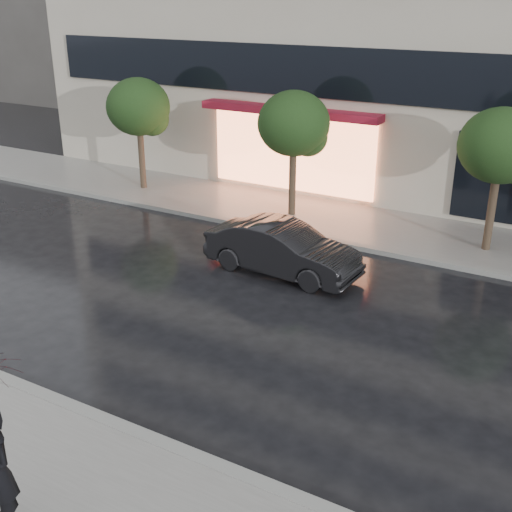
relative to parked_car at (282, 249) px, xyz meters
The scene contains 9 objects.
ground 6.16m from the parked_car, 78.24° to the right, with size 120.00×120.00×0.00m, color black.
sidewalk_far 4.47m from the parked_car, 73.63° to the left, with size 60.00×3.50×0.12m, color slate.
curb_near 7.14m from the parked_car, 79.88° to the right, with size 60.00×0.25×0.14m, color gray.
curb_far 2.86m from the parked_car, 63.46° to the left, with size 60.00×0.25×0.14m, color gray.
bg_building_left 33.82m from the parked_car, 143.22° to the left, with size 14.00×10.00×12.00m, color #59544F.
tree_far_west 8.97m from the parked_car, 152.34° to the left, with size 2.20×2.20×3.99m.
tree_mid_west 4.92m from the parked_car, 112.76° to the left, with size 2.20×2.20×3.99m.
tree_mid_east 6.32m from the parked_car, 43.08° to the left, with size 2.20×2.20×3.99m.
parked_car is the anchor object (origin of this frame).
Camera 1 is at (5.66, -7.39, 6.73)m, focal length 45.00 mm.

